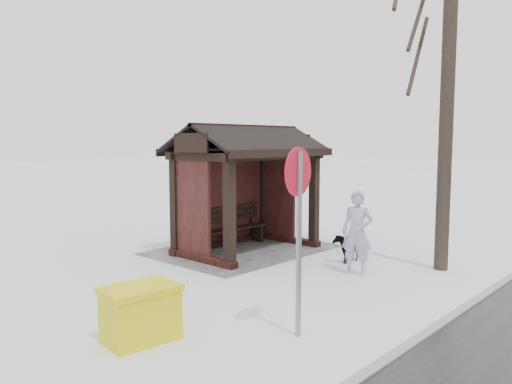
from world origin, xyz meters
TOP-DOWN VIEW (x-y plane):
  - ground at (0.00, 0.00)m, footprint 120.00×120.00m
  - kerb at (0.00, 5.50)m, footprint 120.00×0.15m
  - trampled_patch at (0.00, -0.20)m, footprint 4.20×3.20m
  - bus_shelter at (0.00, -0.16)m, footprint 3.60×2.40m
  - pedestrian at (0.05, 3.09)m, footprint 0.57×0.71m
  - dog at (-0.76, 2.37)m, footprint 0.79×0.39m
  - grit_bin at (4.98, 2.74)m, footprint 1.07×0.79m
  - road_sign at (3.41, 4.18)m, footprint 0.67×0.13m

SIDE VIEW (x-z plane):
  - ground at x=0.00m, z-range 0.00..0.00m
  - trampled_patch at x=0.00m, z-range 0.00..0.02m
  - kerb at x=0.00m, z-range -0.02..0.04m
  - dog at x=-0.76m, z-range 0.00..0.65m
  - grit_bin at x=4.98m, z-range 0.01..0.77m
  - pedestrian at x=0.05m, z-range 0.00..1.72m
  - road_sign at x=3.41m, z-range 0.55..3.17m
  - bus_shelter at x=0.00m, z-range 0.62..3.71m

